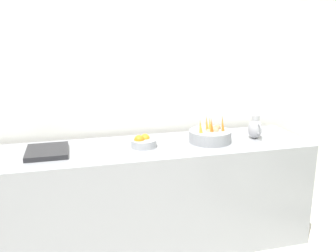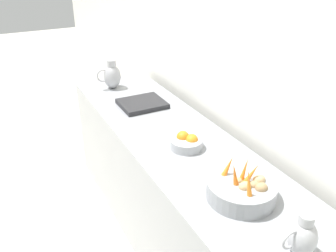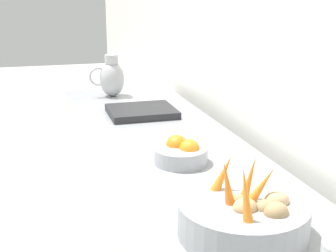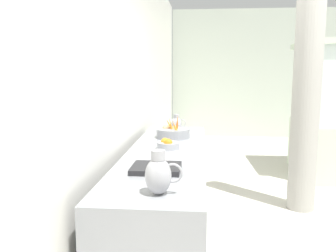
# 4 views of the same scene
# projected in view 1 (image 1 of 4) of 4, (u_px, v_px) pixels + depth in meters

# --- Properties ---
(tile_wall_left) EXTENTS (0.10, 9.70, 3.00)m
(tile_wall_left) POSITION_uv_depth(u_px,v_px,m) (183.00, 60.00, 3.27)
(tile_wall_left) COLOR white
(tile_wall_left) RESTS_ON ground_plane
(prep_counter) EXTENTS (0.67, 2.79, 0.87)m
(prep_counter) POSITION_uv_depth(u_px,v_px,m) (138.00, 198.00, 3.00)
(prep_counter) COLOR gray
(prep_counter) RESTS_ON ground_plane
(vegetable_colander) EXTENTS (0.35, 0.35, 0.23)m
(vegetable_colander) POSITION_uv_depth(u_px,v_px,m) (210.00, 135.00, 3.02)
(vegetable_colander) COLOR gray
(vegetable_colander) RESTS_ON prep_counter
(orange_bowl) EXTENTS (0.20, 0.20, 0.10)m
(orange_bowl) POSITION_uv_depth(u_px,v_px,m) (143.00, 142.00, 2.89)
(orange_bowl) COLOR #9EA0A5
(orange_bowl) RESTS_ON prep_counter
(metal_pitcher_short) EXTENTS (0.17, 0.12, 0.20)m
(metal_pitcher_short) POSITION_uv_depth(u_px,v_px,m) (255.00, 128.00, 3.10)
(metal_pitcher_short) COLOR #A3A3A8
(metal_pitcher_short) RESTS_ON prep_counter
(counter_sink_basin) EXTENTS (0.34, 0.30, 0.04)m
(counter_sink_basin) POSITION_uv_depth(u_px,v_px,m) (47.00, 152.00, 2.73)
(counter_sink_basin) COLOR #232326
(counter_sink_basin) RESTS_ON prep_counter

